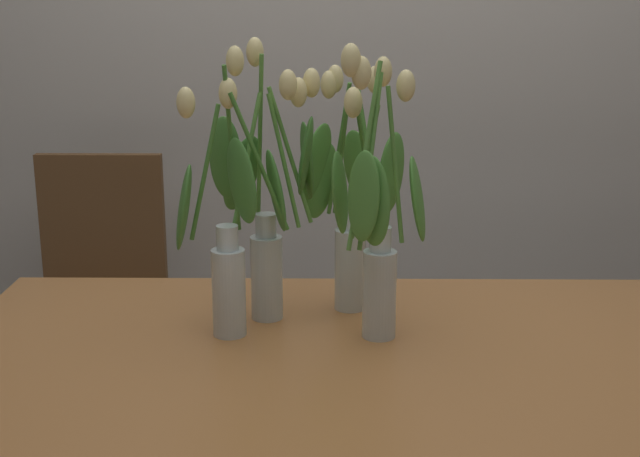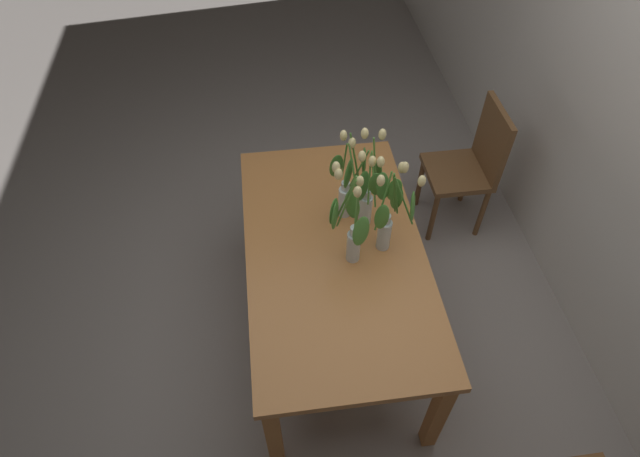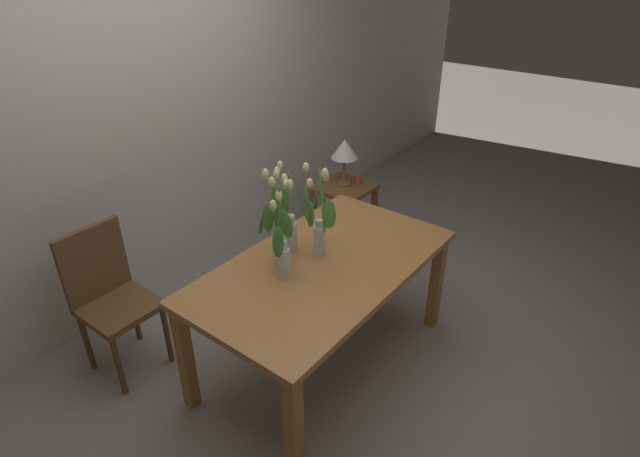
{
  "view_description": "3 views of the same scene",
  "coord_description": "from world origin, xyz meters",
  "px_view_note": "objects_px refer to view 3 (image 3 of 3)",
  "views": [
    {
      "loc": [
        -0.04,
        -1.55,
        1.4
      ],
      "look_at": [
        -0.05,
        -0.02,
        0.99
      ],
      "focal_mm": 48.27,
      "sensor_mm": 36.0,
      "label": 1
    },
    {
      "loc": [
        1.62,
        -0.29,
        2.79
      ],
      "look_at": [
        -0.03,
        -0.07,
        0.88
      ],
      "focal_mm": 29.17,
      "sensor_mm": 36.0,
      "label": 2
    },
    {
      "loc": [
        -1.93,
        -1.46,
        2.35
      ],
      "look_at": [
        -0.05,
        -0.02,
        1.0
      ],
      "focal_mm": 28.45,
      "sensor_mm": 36.0,
      "label": 3
    }
  ],
  "objects_px": {
    "dining_table": "(323,276)",
    "tulip_vase_0": "(321,223)",
    "tulip_vase_3": "(279,229)",
    "pillar_candle": "(358,179)",
    "tulip_vase_1": "(281,244)",
    "dining_chair": "(110,293)",
    "side_table": "(344,198)",
    "tulip_vase_2": "(288,216)",
    "table_lamp": "(344,150)"
  },
  "relations": [
    {
      "from": "tulip_vase_1",
      "to": "tulip_vase_2",
      "type": "distance_m",
      "value": 0.29
    },
    {
      "from": "table_lamp",
      "to": "dining_chair",
      "type": "bearing_deg",
      "value": 173.29
    },
    {
      "from": "tulip_vase_2",
      "to": "pillar_candle",
      "type": "distance_m",
      "value": 1.5
    },
    {
      "from": "tulip_vase_0",
      "to": "dining_chair",
      "type": "distance_m",
      "value": 1.33
    },
    {
      "from": "tulip_vase_0",
      "to": "tulip_vase_1",
      "type": "relative_size",
      "value": 1.02
    },
    {
      "from": "dining_table",
      "to": "tulip_vase_3",
      "type": "distance_m",
      "value": 0.41
    },
    {
      "from": "tulip_vase_0",
      "to": "tulip_vase_1",
      "type": "bearing_deg",
      "value": 171.38
    },
    {
      "from": "tulip_vase_1",
      "to": "dining_chair",
      "type": "bearing_deg",
      "value": 120.31
    },
    {
      "from": "side_table",
      "to": "pillar_candle",
      "type": "height_order",
      "value": "pillar_candle"
    },
    {
      "from": "tulip_vase_1",
      "to": "pillar_candle",
      "type": "height_order",
      "value": "tulip_vase_1"
    },
    {
      "from": "side_table",
      "to": "dining_chair",
      "type": "bearing_deg",
      "value": 172.68
    },
    {
      "from": "dining_chair",
      "to": "side_table",
      "type": "bearing_deg",
      "value": -7.32
    },
    {
      "from": "tulip_vase_3",
      "to": "table_lamp",
      "type": "relative_size",
      "value": 1.48
    },
    {
      "from": "tulip_vase_1",
      "to": "pillar_candle",
      "type": "relative_size",
      "value": 7.67
    },
    {
      "from": "tulip_vase_2",
      "to": "dining_chair",
      "type": "distance_m",
      "value": 1.16
    },
    {
      "from": "dining_table",
      "to": "dining_chair",
      "type": "relative_size",
      "value": 1.72
    },
    {
      "from": "dining_chair",
      "to": "table_lamp",
      "type": "bearing_deg",
      "value": -6.71
    },
    {
      "from": "tulip_vase_1",
      "to": "table_lamp",
      "type": "height_order",
      "value": "tulip_vase_1"
    },
    {
      "from": "dining_table",
      "to": "side_table",
      "type": "relative_size",
      "value": 2.91
    },
    {
      "from": "dining_table",
      "to": "pillar_candle",
      "type": "relative_size",
      "value": 21.33
    },
    {
      "from": "tulip_vase_1",
      "to": "side_table",
      "type": "height_order",
      "value": "tulip_vase_1"
    },
    {
      "from": "side_table",
      "to": "table_lamp",
      "type": "bearing_deg",
      "value": 49.59
    },
    {
      "from": "dining_table",
      "to": "tulip_vase_3",
      "type": "height_order",
      "value": "tulip_vase_3"
    },
    {
      "from": "tulip_vase_2",
      "to": "pillar_candle",
      "type": "height_order",
      "value": "tulip_vase_2"
    },
    {
      "from": "dining_table",
      "to": "tulip_vase_1",
      "type": "relative_size",
      "value": 2.78
    },
    {
      "from": "pillar_candle",
      "to": "side_table",
      "type": "bearing_deg",
      "value": 152.96
    },
    {
      "from": "tulip_vase_3",
      "to": "pillar_candle",
      "type": "xyz_separation_m",
      "value": [
        1.56,
        0.5,
        -0.38
      ]
    },
    {
      "from": "dining_table",
      "to": "table_lamp",
      "type": "relative_size",
      "value": 4.02
    },
    {
      "from": "tulip_vase_2",
      "to": "pillar_candle",
      "type": "xyz_separation_m",
      "value": [
        1.39,
        0.43,
        -0.37
      ]
    },
    {
      "from": "tulip_vase_0",
      "to": "dining_chair",
      "type": "relative_size",
      "value": 0.63
    },
    {
      "from": "dining_table",
      "to": "tulip_vase_2",
      "type": "xyz_separation_m",
      "value": [
        0.01,
        0.26,
        0.31
      ]
    },
    {
      "from": "tulip_vase_0",
      "to": "pillar_candle",
      "type": "xyz_separation_m",
      "value": [
        1.34,
        0.63,
        -0.38
      ]
    },
    {
      "from": "tulip_vase_3",
      "to": "dining_chair",
      "type": "height_order",
      "value": "tulip_vase_3"
    },
    {
      "from": "tulip_vase_0",
      "to": "dining_chair",
      "type": "xyz_separation_m",
      "value": [
        -0.82,
        0.96,
        -0.44
      ]
    },
    {
      "from": "tulip_vase_3",
      "to": "pillar_candle",
      "type": "bearing_deg",
      "value": 17.94
    },
    {
      "from": "pillar_candle",
      "to": "dining_table",
      "type": "bearing_deg",
      "value": -153.75
    },
    {
      "from": "tulip_vase_2",
      "to": "table_lamp",
      "type": "distance_m",
      "value": 1.39
    },
    {
      "from": "tulip_vase_3",
      "to": "tulip_vase_2",
      "type": "bearing_deg",
      "value": 24.81
    },
    {
      "from": "tulip_vase_2",
      "to": "table_lamp",
      "type": "bearing_deg",
      "value": 21.46
    },
    {
      "from": "dining_table",
      "to": "side_table",
      "type": "distance_m",
      "value": 1.5
    },
    {
      "from": "side_table",
      "to": "dining_table",
      "type": "bearing_deg",
      "value": -149.66
    },
    {
      "from": "tulip_vase_1",
      "to": "dining_chair",
      "type": "height_order",
      "value": "tulip_vase_1"
    },
    {
      "from": "tulip_vase_3",
      "to": "side_table",
      "type": "height_order",
      "value": "tulip_vase_3"
    },
    {
      "from": "dining_table",
      "to": "tulip_vase_0",
      "type": "bearing_deg",
      "value": 47.22
    },
    {
      "from": "table_lamp",
      "to": "pillar_candle",
      "type": "distance_m",
      "value": 0.3
    },
    {
      "from": "tulip_vase_0",
      "to": "side_table",
      "type": "xyz_separation_m",
      "value": [
        1.23,
        0.69,
        -0.53
      ]
    },
    {
      "from": "side_table",
      "to": "tulip_vase_3",
      "type": "bearing_deg",
      "value": -158.6
    },
    {
      "from": "tulip_vase_0",
      "to": "tulip_vase_3",
      "type": "bearing_deg",
      "value": 149.28
    },
    {
      "from": "tulip_vase_1",
      "to": "tulip_vase_2",
      "type": "xyz_separation_m",
      "value": [
        0.24,
        0.16,
        0.02
      ]
    },
    {
      "from": "tulip_vase_0",
      "to": "tulip_vase_2",
      "type": "distance_m",
      "value": 0.21
    }
  ]
}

